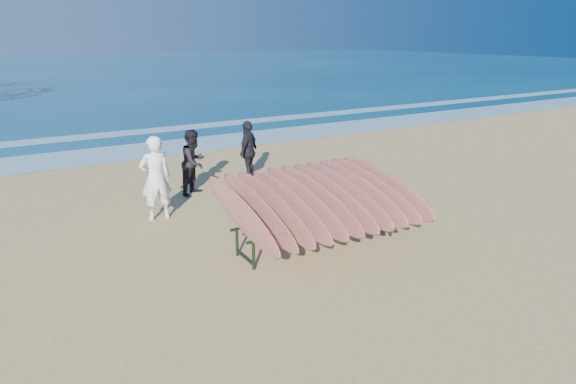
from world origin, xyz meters
The scene contains 8 objects.
ground centered at (0.00, 0.00, 0.00)m, with size 120.00×120.00×0.00m, color tan.
ocean centered at (0.00, 55.00, 0.01)m, with size 160.00×160.00×0.00m, color navy.
foam_near centered at (0.00, 10.00, 0.01)m, with size 160.00×160.00×0.00m, color white.
foam_far centered at (0.00, 13.50, 0.01)m, with size 160.00×160.00×0.00m, color white.
surfboard_rack centered at (0.32, 0.28, 0.90)m, with size 3.23×2.93×1.44m.
person_white centered at (-1.74, 3.23, 0.89)m, with size 0.65×0.43×1.79m, color white.
person_dark_a centered at (-0.41, 4.50, 0.79)m, with size 0.77×0.60×1.59m, color black.
person_dark_b centered at (1.26, 4.87, 0.80)m, with size 0.94×0.39×1.61m, color black.
Camera 1 is at (-4.73, -6.96, 3.76)m, focal length 32.00 mm.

